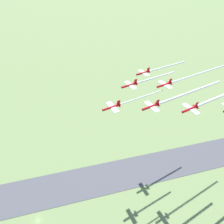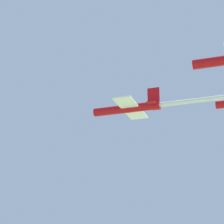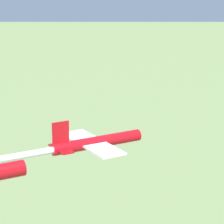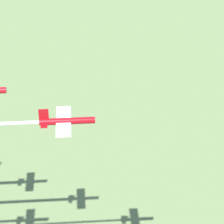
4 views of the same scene
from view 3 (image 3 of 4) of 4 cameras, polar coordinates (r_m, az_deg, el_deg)
jet_0 at (r=58.59m, az=-1.95°, el=-3.27°), size 10.47×10.83×3.63m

